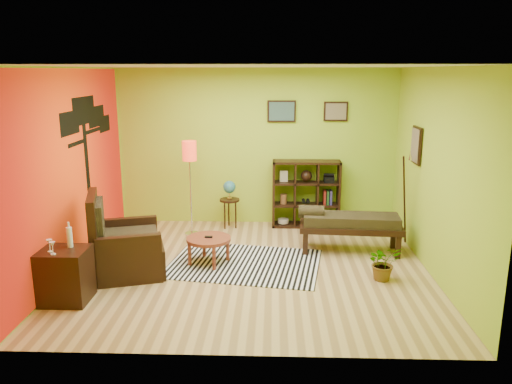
{
  "coord_description": "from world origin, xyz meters",
  "views": [
    {
      "loc": [
        0.31,
        -6.65,
        2.75
      ],
      "look_at": [
        0.06,
        0.3,
        1.05
      ],
      "focal_mm": 35.0,
      "sensor_mm": 36.0,
      "label": 1
    }
  ],
  "objects_px": {
    "coffee_table": "(209,241)",
    "bench": "(348,223)",
    "armchair": "(123,249)",
    "potted_plant": "(383,266)",
    "floor_lamp": "(190,159)",
    "cube_shelf": "(307,194)",
    "globe_table": "(229,192)",
    "side_cabinet": "(66,275)"
  },
  "relations": [
    {
      "from": "side_cabinet",
      "to": "cube_shelf",
      "type": "distance_m",
      "value": 4.43
    },
    {
      "from": "armchair",
      "to": "side_cabinet",
      "type": "xyz_separation_m",
      "value": [
        -0.44,
        -0.88,
        -0.01
      ]
    },
    {
      "from": "coffee_table",
      "to": "side_cabinet",
      "type": "bearing_deg",
      "value": -141.14
    },
    {
      "from": "cube_shelf",
      "to": "globe_table",
      "type": "bearing_deg",
      "value": -174.21
    },
    {
      "from": "armchair",
      "to": "floor_lamp",
      "type": "xyz_separation_m",
      "value": [
        0.68,
        1.71,
        0.96
      ]
    },
    {
      "from": "armchair",
      "to": "bench",
      "type": "bearing_deg",
      "value": 16.8
    },
    {
      "from": "armchair",
      "to": "potted_plant",
      "type": "distance_m",
      "value": 3.56
    },
    {
      "from": "side_cabinet",
      "to": "bench",
      "type": "distance_m",
      "value": 4.11
    },
    {
      "from": "floor_lamp",
      "to": "side_cabinet",
      "type": "bearing_deg",
      "value": -113.41
    },
    {
      "from": "coffee_table",
      "to": "potted_plant",
      "type": "bearing_deg",
      "value": -11.62
    },
    {
      "from": "armchair",
      "to": "side_cabinet",
      "type": "distance_m",
      "value": 0.98
    },
    {
      "from": "potted_plant",
      "to": "globe_table",
      "type": "bearing_deg",
      "value": 135.55
    },
    {
      "from": "cube_shelf",
      "to": "potted_plant",
      "type": "bearing_deg",
      "value": -69.39
    },
    {
      "from": "armchair",
      "to": "side_cabinet",
      "type": "height_order",
      "value": "armchair"
    },
    {
      "from": "side_cabinet",
      "to": "bench",
      "type": "bearing_deg",
      "value": 26.78
    },
    {
      "from": "side_cabinet",
      "to": "potted_plant",
      "type": "distance_m",
      "value": 4.08
    },
    {
      "from": "globe_table",
      "to": "potted_plant",
      "type": "xyz_separation_m",
      "value": [
        2.26,
        -2.22,
        -0.46
      ]
    },
    {
      "from": "coffee_table",
      "to": "globe_table",
      "type": "distance_m",
      "value": 1.76
    },
    {
      "from": "armchair",
      "to": "cube_shelf",
      "type": "bearing_deg",
      "value": 40.19
    },
    {
      "from": "side_cabinet",
      "to": "floor_lamp",
      "type": "relative_size",
      "value": 0.6
    },
    {
      "from": "globe_table",
      "to": "bench",
      "type": "xyz_separation_m",
      "value": [
        1.93,
        -1.14,
        -0.19
      ]
    },
    {
      "from": "coffee_table",
      "to": "floor_lamp",
      "type": "distance_m",
      "value": 1.69
    },
    {
      "from": "coffee_table",
      "to": "side_cabinet",
      "type": "xyz_separation_m",
      "value": [
        -1.58,
        -1.27,
        -0.01
      ]
    },
    {
      "from": "globe_table",
      "to": "cube_shelf",
      "type": "relative_size",
      "value": 0.72
    },
    {
      "from": "bench",
      "to": "potted_plant",
      "type": "relative_size",
      "value": 3.33
    },
    {
      "from": "side_cabinet",
      "to": "globe_table",
      "type": "distance_m",
      "value": 3.48
    },
    {
      "from": "floor_lamp",
      "to": "cube_shelf",
      "type": "distance_m",
      "value": 2.19
    },
    {
      "from": "bench",
      "to": "potted_plant",
      "type": "distance_m",
      "value": 1.16
    },
    {
      "from": "side_cabinet",
      "to": "bench",
      "type": "height_order",
      "value": "side_cabinet"
    },
    {
      "from": "armchair",
      "to": "globe_table",
      "type": "xyz_separation_m",
      "value": [
        1.3,
        2.12,
        0.3
      ]
    },
    {
      "from": "coffee_table",
      "to": "cube_shelf",
      "type": "xyz_separation_m",
      "value": [
        1.53,
        1.86,
        0.26
      ]
    },
    {
      "from": "bench",
      "to": "armchair",
      "type": "bearing_deg",
      "value": -163.2
    },
    {
      "from": "side_cabinet",
      "to": "armchair",
      "type": "bearing_deg",
      "value": 63.31
    },
    {
      "from": "floor_lamp",
      "to": "globe_table",
      "type": "distance_m",
      "value": 0.99
    },
    {
      "from": "coffee_table",
      "to": "armchair",
      "type": "distance_m",
      "value": 1.21
    },
    {
      "from": "coffee_table",
      "to": "bench",
      "type": "distance_m",
      "value": 2.17
    },
    {
      "from": "armchair",
      "to": "globe_table",
      "type": "distance_m",
      "value": 2.5
    },
    {
      "from": "floor_lamp",
      "to": "globe_table",
      "type": "relative_size",
      "value": 1.89
    },
    {
      "from": "coffee_table",
      "to": "armchair",
      "type": "height_order",
      "value": "armchair"
    },
    {
      "from": "potted_plant",
      "to": "side_cabinet",
      "type": "bearing_deg",
      "value": -169.01
    },
    {
      "from": "armchair",
      "to": "potted_plant",
      "type": "height_order",
      "value": "armchair"
    },
    {
      "from": "floor_lamp",
      "to": "globe_table",
      "type": "bearing_deg",
      "value": 33.5
    }
  ]
}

